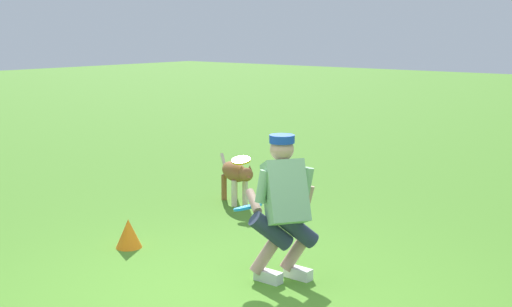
{
  "coord_description": "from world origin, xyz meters",
  "views": [
    {
      "loc": [
        -3.49,
        3.86,
        2.2
      ],
      "look_at": [
        1.0,
        -1.66,
        0.9
      ],
      "focal_mm": 48.17,
      "sensor_mm": 36.0,
      "label": 1
    }
  ],
  "objects": [
    {
      "name": "ground_plane",
      "position": [
        0.0,
        0.0,
        0.0
      ],
      "size": [
        60.0,
        60.0,
        0.0
      ],
      "primitive_type": "plane",
      "color": "#4D8928"
    },
    {
      "name": "person",
      "position": [
        -0.02,
        -0.78,
        0.7
      ],
      "size": [
        0.71,
        0.62,
        1.29
      ],
      "rotation": [
        0.0,
        0.0,
        -0.59
      ],
      "color": "silver",
      "rests_on": "ground_plane"
    },
    {
      "name": "dog",
      "position": [
        2.08,
        -2.57,
        0.38
      ],
      "size": [
        0.94,
        0.55,
        0.57
      ],
      "rotation": [
        0.0,
        0.0,
        2.65
      ],
      "color": "#915A30",
      "rests_on": "ground_plane"
    },
    {
      "name": "frisbee_flying",
      "position": [
        1.94,
        -2.51,
        0.59
      ],
      "size": [
        0.33,
        0.33,
        0.09
      ],
      "primitive_type": "cylinder",
      "rotation": [
        -0.23,
        0.08,
        0.59
      ],
      "color": "yellow"
    },
    {
      "name": "frisbee_held",
      "position": [
        0.36,
        -0.75,
        0.61
      ],
      "size": [
        0.34,
        0.35,
        0.12
      ],
      "primitive_type": "cylinder",
      "rotation": [
        -0.12,
        -0.25,
        3.59
      ],
      "color": "#198CEB",
      "rests_on": "person"
    },
    {
      "name": "training_cone",
      "position": [
        1.75,
        -0.52,
        0.15
      ],
      "size": [
        0.27,
        0.27,
        0.3
      ],
      "primitive_type": "cone",
      "color": "orange",
      "rests_on": "ground_plane"
    }
  ]
}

